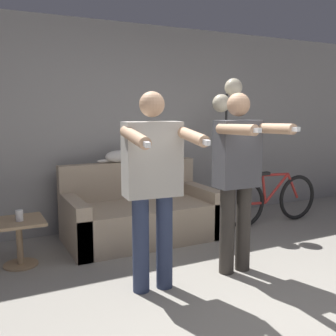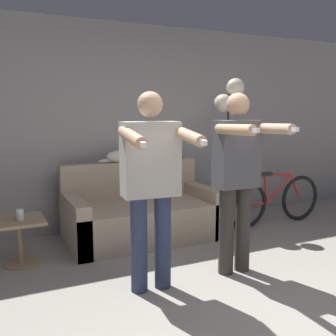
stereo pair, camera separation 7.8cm
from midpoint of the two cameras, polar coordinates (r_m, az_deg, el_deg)
ground_plane at (r=3.18m, az=14.82°, el=-20.43°), size 16.00×16.00×0.00m
wall_back at (r=5.17m, az=-4.62°, el=5.99°), size 10.00×0.05×2.60m
couch at (r=4.71m, az=-3.40°, el=-6.86°), size 1.76×0.92×0.88m
person_left at (r=3.21m, az=-1.75°, el=-1.47°), size 0.58×0.71×1.67m
person_right at (r=3.63m, az=10.65°, el=-0.56°), size 0.49×0.68×1.67m
cat at (r=4.85m, az=-6.47°, el=1.76°), size 0.45×0.14×0.17m
floor_lamp at (r=5.07m, az=9.28°, el=8.77°), size 0.41×0.27×1.91m
side_table at (r=4.16m, az=-20.21°, el=-8.69°), size 0.47×0.47×0.46m
cup at (r=4.08m, az=-20.18°, el=-6.38°), size 0.07×0.07×0.11m
bicycle at (r=5.45m, az=15.55°, el=-4.49°), size 1.53×0.07×0.71m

